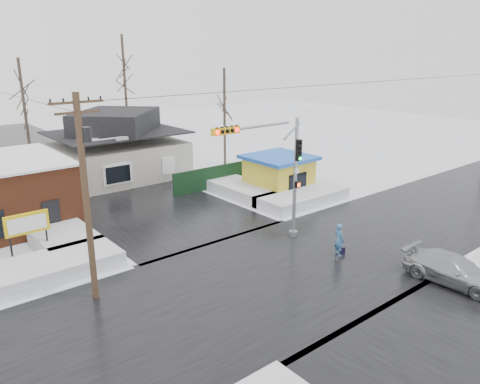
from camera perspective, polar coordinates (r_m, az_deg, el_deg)
ground at (r=23.54m, az=4.88°, el=-9.80°), size 120.00×120.00×0.00m
road_ns at (r=23.54m, az=4.88°, el=-9.78°), size 10.00×120.00×0.02m
road_ew at (r=23.54m, az=4.88°, el=-9.78°), size 120.00×10.00×0.02m
snowbank_nw at (r=24.87m, az=-22.54°, el=-8.59°), size 7.00×3.00×0.80m
snowbank_ne at (r=33.94m, az=7.59°, el=-0.65°), size 7.00×3.00×0.80m
snowbank_nside_w at (r=29.83m, az=-21.81°, el=-4.27°), size 3.00×8.00×0.80m
snowbank_nside_e at (r=36.12m, az=-0.37°, el=0.59°), size 3.00×8.00×0.80m
traffic_signal at (r=25.58m, az=4.43°, el=3.25°), size 6.05×0.68×7.00m
utility_pole at (r=20.42m, az=-18.19°, el=0.57°), size 3.15×0.44×9.00m
marquee_sign at (r=26.56m, az=-24.54°, el=-3.66°), size 2.20×0.21×2.55m
house at (r=41.35m, az=-14.69°, el=5.30°), size 10.40×8.40×5.76m
kiosk at (r=36.00m, az=4.74°, el=2.22°), size 4.60×4.60×2.88m
fence at (r=37.22m, az=-2.91°, el=1.86°), size 8.00×0.12×1.80m
tree_far_left at (r=42.42m, az=-25.11°, el=11.85°), size 3.00×3.00×10.00m
tree_far_mid at (r=47.73m, az=-14.03°, el=15.22°), size 3.00×3.00×12.00m
tree_far_right at (r=44.17m, az=-1.92°, el=12.50°), size 3.00×3.00×9.00m
pedestrian at (r=25.49m, az=11.97°, el=-5.74°), size 0.55×0.73×1.80m
car at (r=24.37m, az=24.55°, el=-8.66°), size 2.12×4.73×1.35m
shopping_bag at (r=25.99m, az=12.38°, el=-7.06°), size 0.30×0.17×0.35m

